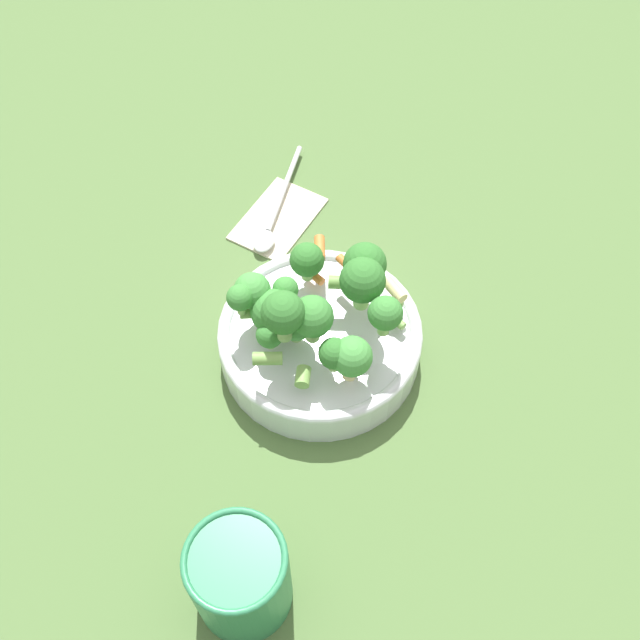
# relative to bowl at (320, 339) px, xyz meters

# --- Properties ---
(ground_plane) EXTENTS (3.00, 3.00, 0.00)m
(ground_plane) POSITION_rel_bowl_xyz_m (0.00, 0.00, -0.03)
(ground_plane) COLOR #4C6B38
(bowl) EXTENTS (0.22, 0.22, 0.05)m
(bowl) POSITION_rel_bowl_xyz_m (0.00, 0.00, 0.00)
(bowl) COLOR silver
(bowl) RESTS_ON ground_plane
(pasta_salad) EXTENTS (0.18, 0.17, 0.10)m
(pasta_salad) POSITION_rel_bowl_xyz_m (-0.01, -0.00, 0.07)
(pasta_salad) COLOR #8CB766
(pasta_salad) RESTS_ON bowl
(cup) EXTENTS (0.09, 0.09, 0.11)m
(cup) POSITION_rel_bowl_xyz_m (-0.19, -0.20, 0.03)
(cup) COLOR #2D7F51
(cup) RESTS_ON ground_plane
(napkin) EXTENTS (0.15, 0.13, 0.01)m
(napkin) POSITION_rel_bowl_xyz_m (0.05, 0.20, -0.02)
(napkin) COLOR beige
(napkin) RESTS_ON ground_plane
(spoon) EXTENTS (0.14, 0.15, 0.01)m
(spoon) POSITION_rel_bowl_xyz_m (0.04, 0.20, -0.02)
(spoon) COLOR silver
(spoon) RESTS_ON napkin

